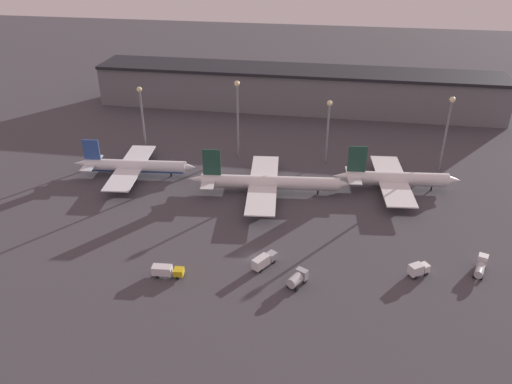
{
  "coord_description": "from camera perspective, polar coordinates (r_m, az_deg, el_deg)",
  "views": [
    {
      "loc": [
        17.22,
        -96.93,
        72.12
      ],
      "look_at": [
        -2.58,
        21.21,
        6.0
      ],
      "focal_mm": 35.0,
      "sensor_mm": 36.0,
      "label": 1
    }
  ],
  "objects": [
    {
      "name": "service_vehicle_3",
      "position": [
        112.69,
        4.73,
        -9.83
      ],
      "size": [
        4.67,
        5.81,
        3.12
      ],
      "rotation": [
        0.0,
        0.0,
        1.08
      ],
      "color": "#9EA3A8",
      "rests_on": "ground"
    },
    {
      "name": "service_vehicle_0",
      "position": [
        126.98,
        24.31,
        -7.73
      ],
      "size": [
        4.28,
        7.19,
        3.43
      ],
      "rotation": [
        0.0,
        0.0,
        1.22
      ],
      "color": "white",
      "rests_on": "ground"
    },
    {
      "name": "airplane_2",
      "position": [
        154.89,
        15.67,
        1.45
      ],
      "size": [
        37.78,
        33.62,
        13.77
      ],
      "rotation": [
        0.0,
        0.0,
        0.1
      ],
      "color": "white",
      "rests_on": "ground"
    },
    {
      "name": "service_vehicle_2",
      "position": [
        120.88,
        18.05,
        -8.38
      ],
      "size": [
        5.33,
        4.6,
        3.13
      ],
      "rotation": [
        0.0,
        0.0,
        0.6
      ],
      "color": "white",
      "rests_on": "ground"
    },
    {
      "name": "airplane_0",
      "position": [
        162.1,
        -13.78,
        2.88
      ],
      "size": [
        39.38,
        33.33,
        11.92
      ],
      "rotation": [
        0.0,
        0.0,
        0.1
      ],
      "color": "white",
      "rests_on": "ground"
    },
    {
      "name": "lamp_post_2",
      "position": [
        164.06,
        8.25,
        7.82
      ],
      "size": [
        1.8,
        1.8,
        21.46
      ],
      "color": "slate",
      "rests_on": "ground"
    },
    {
      "name": "lamp_post_1",
      "position": [
        166.2,
        -2.13,
        9.38
      ],
      "size": [
        1.8,
        1.8,
        26.34
      ],
      "color": "slate",
      "rests_on": "ground"
    },
    {
      "name": "ground",
      "position": [
        122.04,
        -0.45,
        -7.33
      ],
      "size": [
        600.0,
        600.0,
        0.0
      ],
      "primitive_type": "plane",
      "color": "#423F44"
    },
    {
      "name": "airplane_1",
      "position": [
        147.42,
        1.37,
        1.09
      ],
      "size": [
        48.36,
        37.94,
        13.53
      ],
      "rotation": [
        0.0,
        0.0,
        0.1
      ],
      "color": "white",
      "rests_on": "ground"
    },
    {
      "name": "terminal_building",
      "position": [
        215.22,
        4.6,
        11.65
      ],
      "size": [
        167.79,
        21.03,
        17.18
      ],
      "color": "slate",
      "rests_on": "ground"
    },
    {
      "name": "service_vehicle_1",
      "position": [
        116.63,
        -10.18,
        -8.85
      ],
      "size": [
        7.33,
        2.75,
        2.78
      ],
      "rotation": [
        0.0,
        0.0,
        0.08
      ],
      "color": "gold",
      "rests_on": "ground"
    },
    {
      "name": "lamp_post_3",
      "position": [
        167.05,
        21.05,
        7.21
      ],
      "size": [
        1.8,
        1.8,
        24.66
      ],
      "color": "slate",
      "rests_on": "ground"
    },
    {
      "name": "lamp_post_0",
      "position": [
        176.31,
        -12.94,
        9.13
      ],
      "size": [
        1.8,
        1.8,
        22.69
      ],
      "color": "slate",
      "rests_on": "ground"
    },
    {
      "name": "service_vehicle_4",
      "position": [
        117.59,
        0.91,
        -7.84
      ],
      "size": [
        5.57,
        7.04,
        3.17
      ],
      "rotation": [
        0.0,
        0.0,
        0.99
      ],
      "color": "#9EA3A8",
      "rests_on": "ground"
    }
  ]
}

